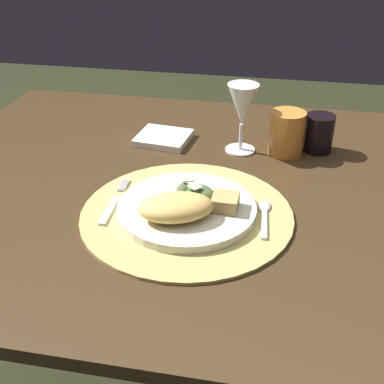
{
  "coord_description": "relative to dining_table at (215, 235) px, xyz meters",
  "views": [
    {
      "loc": [
        0.12,
        -0.87,
        1.24
      ],
      "look_at": [
        -0.04,
        -0.07,
        0.75
      ],
      "focal_mm": 47.23,
      "sensor_mm": 36.0,
      "label": 1
    }
  ],
  "objects": [
    {
      "name": "pasta_serving",
      "position": [
        -0.05,
        -0.16,
        0.17
      ],
      "size": [
        0.15,
        0.12,
        0.04
      ],
      "primitive_type": "ellipsoid",
      "rotation": [
        0.0,
        0.0,
        0.33
      ],
      "color": "#EAC061",
      "rests_on": "dinner_plate"
    },
    {
      "name": "bread_piece",
      "position": [
        0.03,
        -0.12,
        0.16
      ],
      "size": [
        0.05,
        0.05,
        0.03
      ],
      "primitive_type": "cube",
      "rotation": [
        0.0,
        0.0,
        3.12
      ],
      "color": "tan",
      "rests_on": "dinner_plate"
    },
    {
      "name": "spoon",
      "position": [
        0.1,
        -0.1,
        0.13
      ],
      "size": [
        0.02,
        0.12,
        0.01
      ],
      "color": "silver",
      "rests_on": "placemat"
    },
    {
      "name": "dinner_plate",
      "position": [
        -0.04,
        -0.12,
        0.14
      ],
      "size": [
        0.25,
        0.25,
        0.02
      ],
      "primitive_type": "cylinder",
      "color": "silver",
      "rests_on": "placemat"
    },
    {
      "name": "dark_tumbler",
      "position": [
        0.2,
        0.2,
        0.16
      ],
      "size": [
        0.06,
        0.06,
        0.08
      ],
      "primitive_type": "cylinder",
      "color": "black",
      "rests_on": "dining_table"
    },
    {
      "name": "placemat",
      "position": [
        -0.04,
        -0.12,
        0.13
      ],
      "size": [
        0.38,
        0.38,
        0.01
      ],
      "primitive_type": "cylinder",
      "color": "tan",
      "rests_on": "dining_table"
    },
    {
      "name": "amber_tumbler",
      "position": [
        0.13,
        0.17,
        0.17
      ],
      "size": [
        0.08,
        0.08,
        0.1
      ],
      "primitive_type": "cylinder",
      "color": "orange",
      "rests_on": "dining_table"
    },
    {
      "name": "fork",
      "position": [
        -0.18,
        -0.11,
        0.13
      ],
      "size": [
        0.02,
        0.16,
        0.0
      ],
      "color": "silver",
      "rests_on": "placemat"
    },
    {
      "name": "wine_glass",
      "position": [
        0.03,
        0.17,
        0.23
      ],
      "size": [
        0.07,
        0.07,
        0.15
      ],
      "color": "silver",
      "rests_on": "dining_table"
    },
    {
      "name": "dining_table",
      "position": [
        0.0,
        0.0,
        0.0
      ],
      "size": [
        1.26,
        0.93,
        0.73
      ],
      "color": "#3D2B18",
      "rests_on": "ground"
    },
    {
      "name": "napkin",
      "position": [
        -0.15,
        0.19,
        0.13
      ],
      "size": [
        0.13,
        0.12,
        0.02
      ],
      "primitive_type": "cube",
      "rotation": [
        0.0,
        0.0,
        -0.12
      ],
      "color": "white",
      "rests_on": "dining_table"
    },
    {
      "name": "salad_greens",
      "position": [
        -0.03,
        -0.08,
        0.15
      ],
      "size": [
        0.08,
        0.07,
        0.03
      ],
      "color": "#4A5932",
      "rests_on": "dinner_plate"
    }
  ]
}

